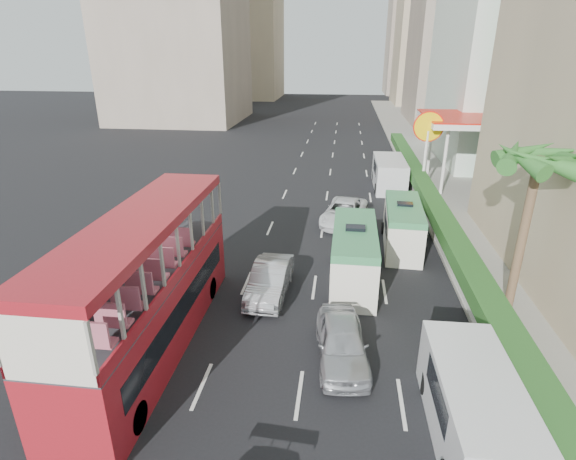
% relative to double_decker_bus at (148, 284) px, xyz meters
% --- Properties ---
extents(ground_plane, '(200.00, 200.00, 0.00)m').
position_rel_double_decker_bus_xyz_m(ground_plane, '(6.00, 0.00, -2.53)').
color(ground_plane, black).
rests_on(ground_plane, ground).
extents(double_decker_bus, '(2.50, 11.00, 5.06)m').
position_rel_double_decker_bus_xyz_m(double_decker_bus, '(0.00, 0.00, 0.00)').
color(double_decker_bus, maroon).
rests_on(double_decker_bus, ground).
extents(car_silver_lane_a, '(1.68, 4.42, 1.44)m').
position_rel_double_decker_bus_xyz_m(car_silver_lane_a, '(3.67, 4.13, -2.53)').
color(car_silver_lane_a, '#B8BABF').
rests_on(car_silver_lane_a, ground).
extents(car_silver_lane_b, '(2.15, 4.39, 1.44)m').
position_rel_double_decker_bus_xyz_m(car_silver_lane_b, '(6.90, -0.06, -2.53)').
color(car_silver_lane_b, '#B8BABF').
rests_on(car_silver_lane_b, ground).
extents(van_asset, '(3.26, 5.40, 1.40)m').
position_rel_double_decker_bus_xyz_m(van_asset, '(6.88, 13.51, -2.53)').
color(van_asset, silver).
rests_on(van_asset, ground).
extents(minibus_near, '(2.03, 5.94, 2.63)m').
position_rel_double_decker_bus_xyz_m(minibus_near, '(7.36, 5.86, -1.22)').
color(minibus_near, silver).
rests_on(minibus_near, ground).
extents(minibus_far, '(2.10, 5.59, 2.44)m').
position_rel_double_decker_bus_xyz_m(minibus_far, '(10.06, 10.14, -1.31)').
color(minibus_far, silver).
rests_on(minibus_far, ground).
extents(panel_van_near, '(2.18, 5.30, 2.11)m').
position_rel_double_decker_bus_xyz_m(panel_van_near, '(10.54, -3.11, -1.48)').
color(panel_van_near, silver).
rests_on(panel_van_near, ground).
extents(panel_van_far, '(2.32, 5.69, 2.27)m').
position_rel_double_decker_bus_xyz_m(panel_van_far, '(10.33, 21.82, -1.40)').
color(panel_van_far, silver).
rests_on(panel_van_far, ground).
extents(sidewalk, '(6.00, 120.00, 0.18)m').
position_rel_double_decker_bus_xyz_m(sidewalk, '(15.00, 25.00, -2.44)').
color(sidewalk, '#99968C').
rests_on(sidewalk, ground).
extents(kerb_wall, '(0.30, 44.00, 1.00)m').
position_rel_double_decker_bus_xyz_m(kerb_wall, '(12.20, 14.00, -1.85)').
color(kerb_wall, silver).
rests_on(kerb_wall, sidewalk).
extents(hedge, '(1.10, 44.00, 0.70)m').
position_rel_double_decker_bus_xyz_m(hedge, '(12.20, 14.00, -1.00)').
color(hedge, '#2D6626').
rests_on(hedge, kerb_wall).
extents(palm_tree, '(0.36, 0.36, 6.40)m').
position_rel_double_decker_bus_xyz_m(palm_tree, '(13.80, 4.00, 0.85)').
color(palm_tree, brown).
rests_on(palm_tree, sidewalk).
extents(shell_station, '(6.50, 8.00, 5.50)m').
position_rel_double_decker_bus_xyz_m(shell_station, '(16.00, 23.00, 0.22)').
color(shell_station, silver).
rests_on(shell_station, ground).
extents(tower_far_b, '(14.00, 14.00, 40.00)m').
position_rel_double_decker_bus_xyz_m(tower_far_b, '(23.00, 104.00, 17.47)').
color(tower_far_b, '#A1907F').
rests_on(tower_far_b, ground).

